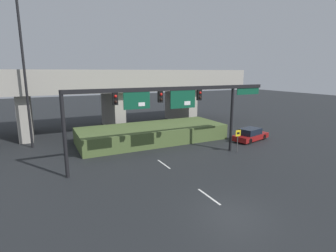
{
  "coord_description": "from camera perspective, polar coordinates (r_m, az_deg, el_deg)",
  "views": [
    {
      "loc": [
        -9.17,
        -10.27,
        7.78
      ],
      "look_at": [
        0.0,
        8.17,
        3.5
      ],
      "focal_mm": 28.0,
      "sensor_mm": 36.0,
      "label": 1
    }
  ],
  "objects": [
    {
      "name": "lane_markings",
      "position": [
        25.58,
        -4.15,
        -5.99
      ],
      "size": [
        0.14,
        22.34,
        0.01
      ],
      "color": "silver",
      "rests_on": "ground"
    },
    {
      "name": "signal_gantry",
      "position": [
        22.51,
        0.99,
        5.6
      ],
      "size": [
        18.91,
        0.44,
        6.52
      ],
      "color": "black",
      "rests_on": "ground"
    },
    {
      "name": "grass_embankment",
      "position": [
        29.99,
        -3.43,
        -1.62
      ],
      "size": [
        16.45,
        6.31,
        1.72
      ],
      "color": "#4C6033",
      "rests_on": "ground"
    },
    {
      "name": "ground_plane",
      "position": [
        15.82,
        14.01,
        -18.11
      ],
      "size": [
        160.0,
        160.0,
        0.0
      ],
      "primitive_type": "plane",
      "color": "black"
    },
    {
      "name": "parked_sedan_near_right",
      "position": [
        31.57,
        17.5,
        -1.84
      ],
      "size": [
        4.98,
        2.95,
        1.44
      ],
      "rotation": [
        0.0,
        0.0,
        0.24
      ],
      "color": "maroon",
      "rests_on": "ground"
    },
    {
      "name": "speed_limit_sign",
      "position": [
        26.29,
        14.94,
        -2.47
      ],
      "size": [
        0.6,
        0.11,
        2.31
      ],
      "color": "#4C4C4C",
      "rests_on": "ground"
    },
    {
      "name": "highway_light_pole_near",
      "position": [
        29.92,
        -28.82,
        10.67
      ],
      "size": [
        0.7,
        0.36,
        15.17
      ],
      "color": "black",
      "rests_on": "ground"
    },
    {
      "name": "overpass_bridge",
      "position": [
        36.97,
        -12.15,
        7.96
      ],
      "size": [
        37.89,
        9.87,
        8.02
      ],
      "color": "#A39E93",
      "rests_on": "ground"
    }
  ]
}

